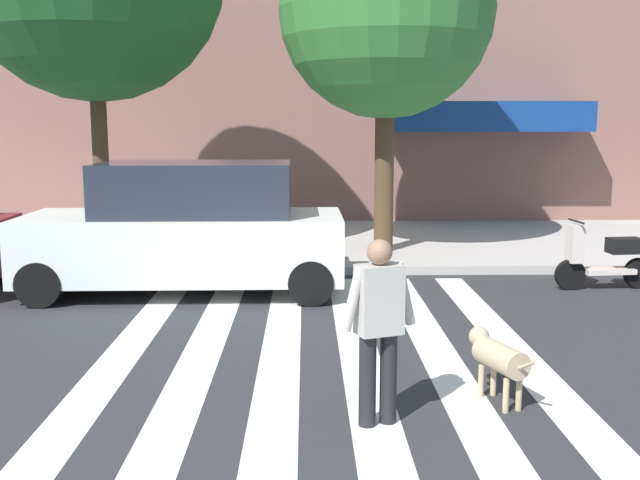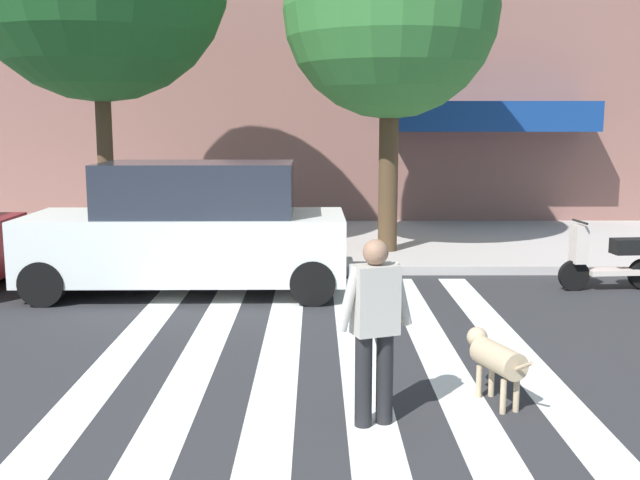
% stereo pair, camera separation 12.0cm
% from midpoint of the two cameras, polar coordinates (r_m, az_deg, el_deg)
% --- Properties ---
extents(ground_plane, '(160.00, 160.00, 0.00)m').
position_cam_midpoint_polar(ground_plane, '(6.70, -0.80, -13.79)').
color(ground_plane, '#2B2B2D').
extents(sidewalk_far, '(80.00, 6.00, 0.15)m').
position_cam_midpoint_polar(sidewalk_far, '(15.57, -1.01, -0.24)').
color(sidewalk_far, '#B0A8A4').
rests_on(sidewalk_far, ground_plane).
extents(crosswalk_stripes, '(4.95, 11.79, 0.01)m').
position_cam_midpoint_polar(crosswalk_stripes, '(6.70, -0.21, -13.75)').
color(crosswalk_stripes, silver).
rests_on(crosswalk_stripes, ground_plane).
extents(parked_car_behind_first, '(4.85, 1.97, 2.01)m').
position_cam_midpoint_polar(parked_car_behind_first, '(11.41, -10.59, 0.77)').
color(parked_car_behind_first, silver).
rests_on(parked_car_behind_first, ground_plane).
extents(parked_scooter, '(1.63, 0.50, 1.11)m').
position_cam_midpoint_polar(parked_scooter, '(12.38, 21.10, -1.40)').
color(parked_scooter, black).
rests_on(parked_scooter, ground_plane).
extents(street_tree_middle, '(4.00, 4.00, 6.52)m').
position_cam_midpoint_polar(street_tree_middle, '(14.24, 4.94, 17.34)').
color(street_tree_middle, '#4C3823').
rests_on(street_tree_middle, sidewalk_far).
extents(pedestrian_dog_walker, '(0.69, 0.35, 1.64)m').
position_cam_midpoint_polar(pedestrian_dog_walker, '(6.31, 4.05, -6.35)').
color(pedestrian_dog_walker, black).
rests_on(pedestrian_dog_walker, ground_plane).
extents(dog_on_leash, '(0.47, 0.96, 0.65)m').
position_cam_midpoint_polar(dog_on_leash, '(7.12, 13.17, -8.83)').
color(dog_on_leash, tan).
rests_on(dog_on_leash, ground_plane).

